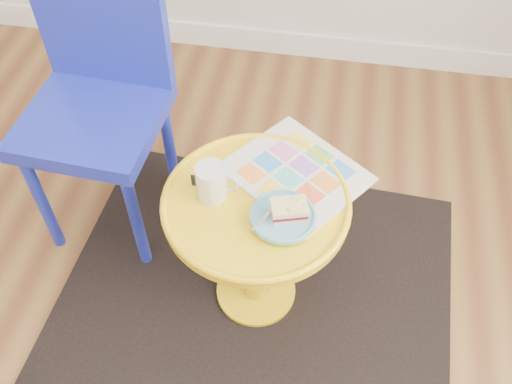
% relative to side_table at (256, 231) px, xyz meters
% --- Properties ---
extents(rug, '(1.36, 1.17, 0.01)m').
position_rel_side_table_xyz_m(rug, '(0.00, 0.00, -0.35)').
color(rug, black).
rests_on(rug, ground).
extents(side_table, '(0.52, 0.52, 0.50)m').
position_rel_side_table_xyz_m(side_table, '(0.00, 0.00, 0.00)').
color(side_table, yellow).
rests_on(side_table, ground).
extents(chair, '(0.45, 0.45, 0.95)m').
position_rel_side_table_xyz_m(chair, '(-0.56, 0.32, 0.19)').
color(chair, '#1A26AB').
rests_on(chair, ground).
extents(newspaper, '(0.47, 0.46, 0.01)m').
position_rel_side_table_xyz_m(newspaper, '(0.10, 0.12, 0.14)').
color(newspaper, silver).
rests_on(newspaper, side_table).
extents(mug, '(0.12, 0.08, 0.11)m').
position_rel_side_table_xyz_m(mug, '(-0.12, 0.00, 0.20)').
color(mug, silver).
rests_on(mug, side_table).
extents(plate, '(0.18, 0.18, 0.02)m').
position_rel_side_table_xyz_m(plate, '(0.08, -0.06, 0.16)').
color(plate, '#57A2B7').
rests_on(plate, newspaper).
extents(cake_slice, '(0.11, 0.09, 0.04)m').
position_rel_side_table_xyz_m(cake_slice, '(0.10, -0.05, 0.19)').
color(cake_slice, '#D3BC8C').
rests_on(cake_slice, plate).
extents(fork, '(0.08, 0.13, 0.00)m').
position_rel_side_table_xyz_m(fork, '(0.05, -0.05, 0.17)').
color(fork, silver).
rests_on(fork, plate).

